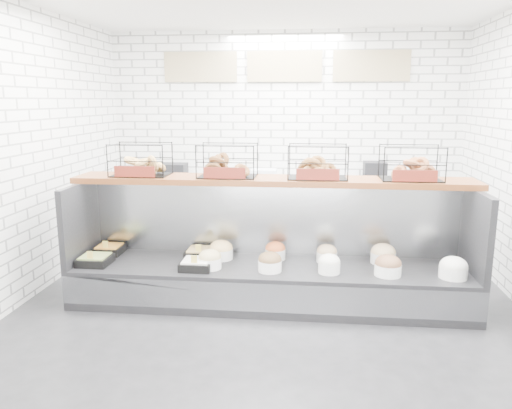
# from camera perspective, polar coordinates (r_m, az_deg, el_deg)

# --- Properties ---
(ground) EXTENTS (5.50, 5.50, 0.00)m
(ground) POSITION_cam_1_polar(r_m,az_deg,el_deg) (4.97, 1.29, -12.35)
(ground) COLOR black
(ground) RESTS_ON ground
(room_shell) EXTENTS (5.02, 5.51, 3.01)m
(room_shell) POSITION_cam_1_polar(r_m,az_deg,el_deg) (5.13, 1.98, 12.07)
(room_shell) COLOR white
(room_shell) RESTS_ON ground
(display_case) EXTENTS (4.00, 0.90, 1.20)m
(display_case) POSITION_cam_1_polar(r_m,az_deg,el_deg) (5.17, 1.76, -7.48)
(display_case) COLOR black
(display_case) RESTS_ON ground
(bagel_shelf) EXTENTS (4.10, 0.50, 0.40)m
(bagel_shelf) POSITION_cam_1_polar(r_m,az_deg,el_deg) (5.10, 1.87, 4.32)
(bagel_shelf) COLOR #522711
(bagel_shelf) RESTS_ON display_case
(prep_counter) EXTENTS (4.00, 0.60, 1.20)m
(prep_counter) POSITION_cam_1_polar(r_m,az_deg,el_deg) (7.14, 2.90, -0.86)
(prep_counter) COLOR #93969B
(prep_counter) RESTS_ON ground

